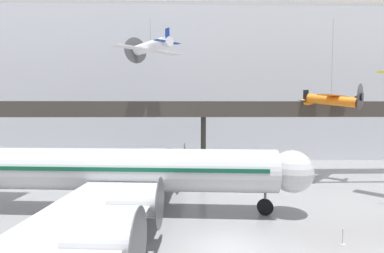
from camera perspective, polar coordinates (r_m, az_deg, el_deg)
The scene contains 7 objects.
ground_plane at distance 20.47m, azimuth 6.49°, elevation -21.73°, with size 260.00×260.00×0.00m, color gray.
hangar_back_wall at distance 51.01m, azimuth 1.40°, elevation 7.94°, with size 140.00×3.00×25.46m.
mezzanine_walkway at distance 39.27m, azimuth 2.28°, elevation 2.38°, with size 110.00×3.20×9.64m.
airliner_silver_main at distance 25.96m, azimuth -13.67°, elevation -8.10°, with size 32.37×36.80×10.29m.
suspended_plane_white_twin at distance 38.12m, azimuth -7.89°, elevation 14.82°, with size 8.13×7.84×4.95m.
suspended_plane_orange_highwing at distance 39.96m, azimuth 24.97°, elevation 4.63°, with size 7.12×7.20×10.82m.
stanchion_barrier at distance 22.59m, azimuth 26.76°, elevation -18.69°, with size 0.36×0.36×1.08m.
Camera 1 is at (-2.67, -18.35, 8.68)m, focal length 28.00 mm.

